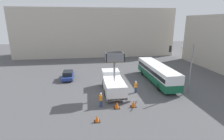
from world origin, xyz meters
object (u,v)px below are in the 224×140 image
object	(u,v)px
traffic_light_pole	(184,61)
traffic_cone_near_truck	(97,119)
road_worker_near_truck	(101,100)
road_worker_directing	(136,87)
utility_truck	(113,82)
city_bus	(157,72)
traffic_cone_mid_road	(117,105)
parked_car_curbside	(68,75)
traffic_cone_far_side	(134,104)

from	to	relation	value
traffic_light_pole	traffic_cone_near_truck	xyz separation A→B (m)	(-12.30, -5.87, -4.23)
road_worker_near_truck	traffic_cone_near_truck	world-z (taller)	road_worker_near_truck
traffic_light_pole	road_worker_directing	size ratio (longest dim) A/B	3.95
utility_truck	traffic_light_pole	world-z (taller)	traffic_light_pole
city_bus	road_worker_directing	distance (m)	6.22
traffic_cone_mid_road	parked_car_curbside	bearing A→B (deg)	119.60
city_bus	road_worker_directing	xyz separation A→B (m)	(-4.67, -4.01, -0.88)
road_worker_directing	traffic_cone_mid_road	xyz separation A→B (m)	(-3.43, -4.16, -0.49)
road_worker_near_truck	city_bus	bearing A→B (deg)	-152.99
road_worker_near_truck	parked_car_curbside	size ratio (longest dim) A/B	0.41
city_bus	road_worker_near_truck	world-z (taller)	city_bus
road_worker_near_truck	traffic_cone_mid_road	distance (m)	1.99
road_worker_directing	traffic_cone_far_side	world-z (taller)	road_worker_directing
traffic_cone_mid_road	traffic_cone_near_truck	bearing A→B (deg)	-134.49
utility_truck	parked_car_curbside	world-z (taller)	utility_truck
traffic_cone_far_side	utility_truck	bearing A→B (deg)	110.47
traffic_cone_mid_road	traffic_cone_far_side	bearing A→B (deg)	2.14
traffic_light_pole	traffic_cone_mid_road	bearing A→B (deg)	-161.15
traffic_cone_mid_road	road_worker_directing	bearing A→B (deg)	50.50
traffic_light_pole	parked_car_curbside	size ratio (longest dim) A/B	1.60
utility_truck	city_bus	world-z (taller)	utility_truck
road_worker_near_truck	traffic_cone_far_side	xyz separation A→B (m)	(3.82, -0.59, -0.51)
traffic_light_pole	parked_car_curbside	bearing A→B (deg)	153.25
city_bus	utility_truck	bearing A→B (deg)	107.02
utility_truck	city_bus	distance (m)	8.54
road_worker_near_truck	traffic_cone_mid_road	world-z (taller)	road_worker_near_truck
road_worker_directing	utility_truck	bearing A→B (deg)	156.05
road_worker_directing	city_bus	bearing A→B (deg)	28.41
road_worker_near_truck	utility_truck	bearing A→B (deg)	-126.40
road_worker_directing	parked_car_curbside	bearing A→B (deg)	131.06
traffic_cone_near_truck	traffic_cone_far_side	xyz separation A→B (m)	(4.48, 2.59, 0.04)
traffic_cone_mid_road	traffic_cone_far_side	world-z (taller)	traffic_cone_far_side
city_bus	road_worker_directing	world-z (taller)	city_bus
traffic_light_pole	traffic_cone_near_truck	distance (m)	14.27
road_worker_near_truck	parked_car_curbside	distance (m)	11.98
traffic_cone_mid_road	parked_car_curbside	xyz separation A→B (m)	(-6.61, 11.65, 0.37)
utility_truck	traffic_cone_far_side	distance (m)	5.18
road_worker_directing	road_worker_near_truck	bearing A→B (deg)	-158.54
road_worker_near_truck	traffic_cone_mid_road	bearing A→B (deg)	149.60
traffic_cone_mid_road	parked_car_curbside	size ratio (longest dim) A/B	0.18
utility_truck	parked_car_curbside	bearing A→B (deg)	135.12
parked_car_curbside	traffic_cone_far_side	bearing A→B (deg)	-53.29
parked_car_curbside	utility_truck	bearing A→B (deg)	-44.88
utility_truck	traffic_cone_near_truck	bearing A→B (deg)	-110.29
city_bus	road_worker_directing	bearing A→B (deg)	124.58
road_worker_near_truck	traffic_cone_mid_road	size ratio (longest dim) A/B	2.28
road_worker_near_truck	parked_car_curbside	xyz separation A→B (m)	(-4.81, 10.98, -0.14)
utility_truck	traffic_light_pole	xyz separation A→B (m)	(9.59, -1.46, 3.08)
city_bus	traffic_cone_mid_road	size ratio (longest dim) A/B	16.09
parked_car_curbside	traffic_light_pole	bearing A→B (deg)	-26.75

